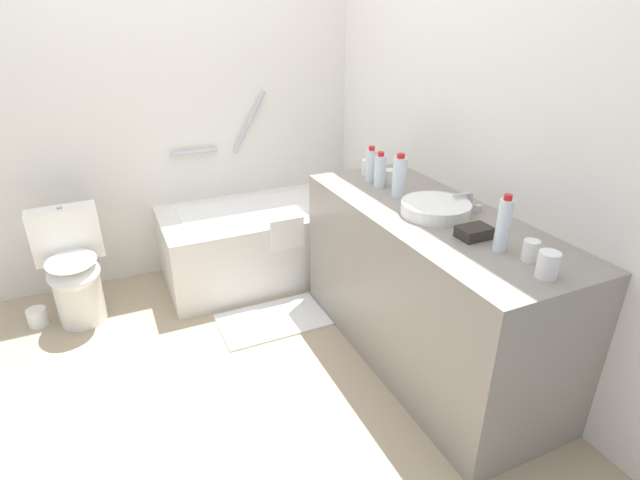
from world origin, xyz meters
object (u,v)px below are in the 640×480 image
Objects in this scene: water_bottle_0 at (371,165)px; drinking_glass_1 at (388,176)px; drinking_glass_2 at (548,265)px; sink_basin at (435,208)px; toilet at (73,270)px; water_bottle_3 at (400,177)px; bath_mat at (273,320)px; amenity_basket at (474,232)px; toilet_paper_roll at (38,317)px; bathtub at (269,238)px; drinking_glass_3 at (367,167)px; drinking_glass_0 at (531,251)px; water_bottle_1 at (380,171)px; sink_faucet at (468,201)px; water_bottle_2 at (503,225)px.

water_bottle_0 is 0.11m from drinking_glass_1.
drinking_glass_2 is (0.03, -1.22, -0.04)m from water_bottle_0.
sink_basin is 1.63× the size of water_bottle_0.
toilet is 2.52m from drinking_glass_2.
water_bottle_3 is 1.15m from bath_mat.
amenity_basket is 2.51m from toilet_paper_roll.
water_bottle_3 is at bearing -66.13° from bathtub.
water_bottle_0 is 2.15m from toilet_paper_roll.
amenity_basket is (-0.02, -0.96, -0.02)m from drinking_glass_3.
drinking_glass_0 reaches higher than amenity_basket.
drinking_glass_3 reaches higher than drinking_glass_0.
bath_mat is at bearing -108.19° from bathtub.
toilet_paper_roll is at bearing 142.51° from amenity_basket.
bathtub is 7.24× the size of water_bottle_1.
water_bottle_3 is at bearing -25.14° from toilet_paper_roll.
sink_faucet reaches higher than bath_mat.
sink_basin reaches higher than amenity_basket.
toilet is 2.09m from sink_basin.
water_bottle_1 is at bearing -102.01° from drinking_glass_3.
water_bottle_0 is at bearing -109.96° from drinking_glass_3.
water_bottle_2 is 0.71m from water_bottle_3.
sink_basin is at bearing -85.71° from water_bottle_3.
drinking_glass_3 is at bearing 70.04° from water_bottle_0.
water_bottle_0 is 0.10m from water_bottle_1.
water_bottle_1 is 1.77× the size of toilet_paper_roll.
toilet_paper_roll is (-1.87, 0.61, -0.86)m from water_bottle_0.
water_bottle_1 is 1.95× the size of drinking_glass_2.
water_bottle_1 is 2.53× the size of drinking_glass_1.
drinking_glass_3 is at bearing 85.17° from water_bottle_3.
water_bottle_3 is at bearing 58.97° from toilet.
water_bottle_2 reaches higher than bath_mat.
bathtub reaches higher than sink_basin.
water_bottle_0 is 0.84m from amenity_basket.
water_bottle_0 is (0.40, -0.66, 0.65)m from bathtub.
toilet is at bearing 135.11° from drinking_glass_0.
bath_mat is (-0.66, 0.14, -0.85)m from drinking_glass_1.
amenity_basket is (0.01, -0.57, -0.08)m from water_bottle_3.
sink_basin is 2.34× the size of amenity_basket.
drinking_glass_2 is 0.16× the size of bath_mat.
sink_basin is at bearing 89.90° from drinking_glass_2.
sink_faucet is 0.70m from drinking_glass_3.
sink_faucet is 2.53m from toilet_paper_roll.
water_bottle_1 is 1.00m from drinking_glass_0.
water_bottle_1 reaches higher than drinking_glass_3.
bathtub reaches higher than drinking_glass_0.
toilet_paper_roll is (-1.28, 0.54, 0.05)m from bath_mat.
water_bottle_3 reaches higher than amenity_basket.
water_bottle_3 reaches higher than drinking_glass_3.
drinking_glass_1 is at bearing 85.22° from sink_basin.
bathtub is 1.49m from toilet_paper_roll.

